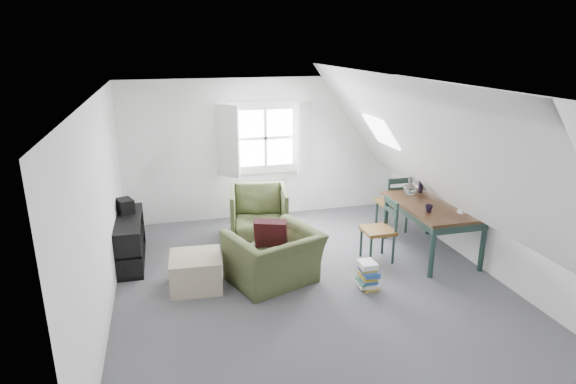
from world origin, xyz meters
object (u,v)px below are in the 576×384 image
object	(u,v)px
dining_chair_near	(380,229)
armchair_far	(259,237)
media_shelf	(127,243)
armchair_near	(274,282)
ottoman	(196,271)
magazine_stack	(368,275)
dining_chair_far	(393,202)
dining_table	(432,211)

from	to	relation	value
dining_chair_near	armchair_far	bearing A→B (deg)	-117.45
armchair_far	media_shelf	bearing A→B (deg)	-158.01
armchair_near	ottoman	size ratio (longest dim) A/B	1.68
dining_chair_near	magazine_stack	xyz separation A→B (m)	(-0.51, -0.76, -0.30)
ottoman	dining_chair_far	xyz separation A→B (m)	(3.38, 1.14, 0.29)
dining_chair_near	media_shelf	world-z (taller)	dining_chair_near
armchair_near	media_shelf	size ratio (longest dim) A/B	0.84
dining_chair_far	armchair_far	bearing A→B (deg)	-6.50
media_shelf	dining_chair_far	bearing A→B (deg)	5.44
armchair_far	dining_chair_far	distance (m)	2.32
armchair_near	dining_chair_near	distance (m)	1.75
armchair_near	media_shelf	distance (m)	2.24
armchair_far	media_shelf	xyz separation A→B (m)	(-2.03, -0.46, 0.31)
media_shelf	ottoman	bearing A→B (deg)	-43.97
dining_chair_near	armchair_near	bearing A→B (deg)	-67.96
armchair_far	magazine_stack	world-z (taller)	armchair_far
dining_chair_near	magazine_stack	world-z (taller)	dining_chair_near
dining_table	media_shelf	bearing A→B (deg)	172.04
dining_chair_far	media_shelf	world-z (taller)	dining_chair_far
armchair_far	dining_table	distance (m)	2.79
ottoman	magazine_stack	size ratio (longest dim) A/B	1.80
ottoman	magazine_stack	xyz separation A→B (m)	(2.17, -0.61, -0.04)
dining_chair_far	media_shelf	bearing A→B (deg)	3.25
armchair_near	dining_chair_far	bearing A→B (deg)	-171.79
media_shelf	dining_table	bearing A→B (deg)	-7.19
armchair_near	armchair_far	distance (m)	1.57
ottoman	dining_chair_near	bearing A→B (deg)	3.20
armchair_far	magazine_stack	xyz separation A→B (m)	(1.04, -2.04, 0.18)
armchair_near	armchair_far	world-z (taller)	armchair_far
ottoman	dining_chair_near	world-z (taller)	dining_chair_near
dining_table	armchair_near	bearing A→B (deg)	-170.74
armchair_near	dining_table	world-z (taller)	dining_table
armchair_near	armchair_far	bearing A→B (deg)	-114.31
armchair_far	dining_chair_far	world-z (taller)	dining_chair_far
ottoman	media_shelf	distance (m)	1.33
media_shelf	armchair_near	bearing A→B (deg)	-26.80
armchair_far	dining_chair_far	bearing A→B (deg)	1.65
armchair_near	magazine_stack	distance (m)	1.26
dining_table	ottoman	bearing A→B (deg)	-174.87
armchair_far	dining_chair_near	xyz separation A→B (m)	(1.55, -1.29, 0.48)
armchair_far	media_shelf	size ratio (longest dim) A/B	0.70
dining_table	dining_chair_near	bearing A→B (deg)	-176.81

